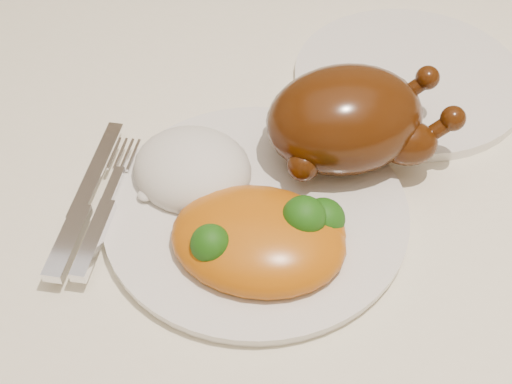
# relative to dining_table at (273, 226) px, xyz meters

# --- Properties ---
(dining_table) EXTENTS (1.60, 0.90, 0.76)m
(dining_table) POSITION_rel_dining_table_xyz_m (0.00, 0.00, 0.00)
(dining_table) COLOR brown
(dining_table) RESTS_ON floor
(tablecloth) EXTENTS (1.73, 1.03, 0.18)m
(tablecloth) POSITION_rel_dining_table_xyz_m (0.00, 0.00, 0.07)
(tablecloth) COLOR white
(tablecloth) RESTS_ON dining_table
(dinner_plate) EXTENTS (0.26, 0.26, 0.01)m
(dinner_plate) POSITION_rel_dining_table_xyz_m (-0.01, -0.08, 0.11)
(dinner_plate) COLOR white
(dinner_plate) RESTS_ON tablecloth
(side_plate) EXTENTS (0.31, 0.31, 0.01)m
(side_plate) POSITION_rel_dining_table_xyz_m (0.13, 0.12, 0.11)
(side_plate) COLOR white
(side_plate) RESTS_ON tablecloth
(roast_chicken) EXTENTS (0.19, 0.15, 0.09)m
(roast_chicken) POSITION_rel_dining_table_xyz_m (0.06, -0.00, 0.16)
(roast_chicken) COLOR #4C2008
(roast_chicken) RESTS_ON dinner_plate
(rice_mound) EXTENTS (0.13, 0.13, 0.06)m
(rice_mound) POSITION_rel_dining_table_xyz_m (-0.07, -0.05, 0.12)
(rice_mound) COLOR white
(rice_mound) RESTS_ON dinner_plate
(mac_and_cheese) EXTENTS (0.15, 0.12, 0.06)m
(mac_and_cheese) POSITION_rel_dining_table_xyz_m (0.01, -0.12, 0.13)
(mac_and_cheese) COLOR #C8740C
(mac_and_cheese) RESTS_ON dinner_plate
(cutlery) EXTENTS (0.04, 0.18, 0.01)m
(cutlery) POSITION_rel_dining_table_xyz_m (-0.15, -0.11, 0.12)
(cutlery) COLOR silver
(cutlery) RESTS_ON dinner_plate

